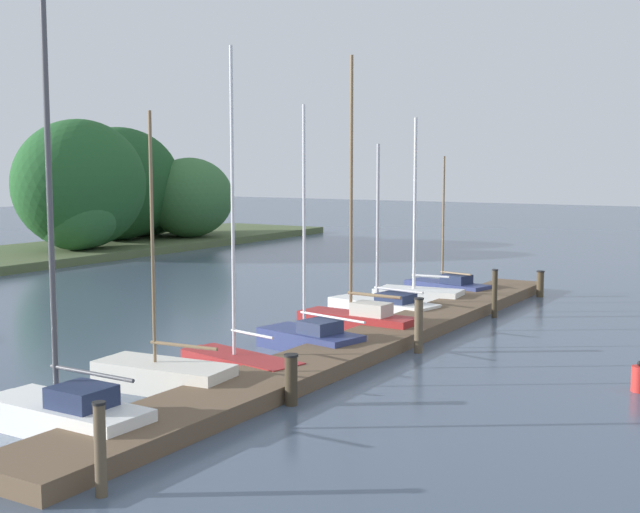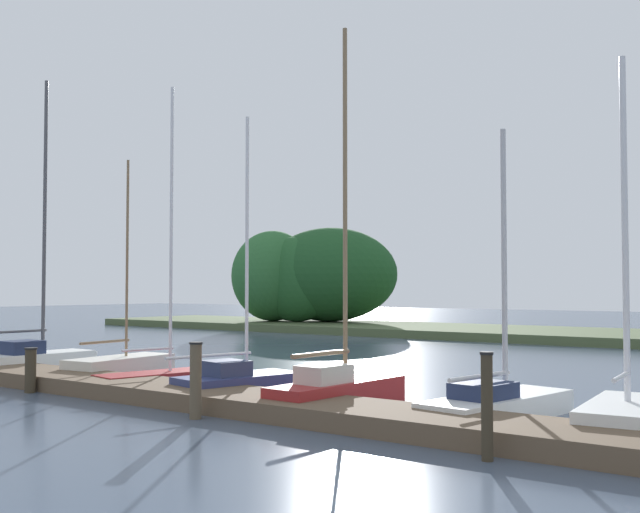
# 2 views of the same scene
# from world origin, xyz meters

# --- Properties ---
(dock_pier) EXTENTS (23.53, 1.80, 0.35)m
(dock_pier) POSITION_xyz_m (0.00, 11.32, 0.17)
(dock_pier) COLOR brown
(dock_pier) RESTS_ON ground
(sailboat_0) EXTENTS (1.22, 3.50, 8.36)m
(sailboat_0) POSITION_xyz_m (-9.29, 12.75, 0.46)
(sailboat_0) COLOR white
(sailboat_0) RESTS_ON ground
(sailboat_1) EXTENTS (1.43, 3.25, 5.82)m
(sailboat_1) POSITION_xyz_m (-6.21, 13.29, 0.33)
(sailboat_1) COLOR silver
(sailboat_1) RESTS_ON ground
(sailboat_2) EXTENTS (1.62, 3.47, 7.35)m
(sailboat_2) POSITION_xyz_m (-4.04, 12.86, 0.30)
(sailboat_2) COLOR maroon
(sailboat_2) RESTS_ON ground
(sailboat_3) EXTENTS (1.73, 3.40, 6.21)m
(sailboat_3) POSITION_xyz_m (-1.36, 12.61, 0.35)
(sailboat_3) COLOR navy
(sailboat_3) RESTS_ON ground
(sailboat_4) EXTENTS (1.12, 3.67, 7.70)m
(sailboat_4) POSITION_xyz_m (1.25, 12.66, 0.43)
(sailboat_4) COLOR maroon
(sailboat_4) RESTS_ON ground
(sailboat_5) EXTENTS (1.65, 3.94, 5.36)m
(sailboat_5) POSITION_xyz_m (4.31, 13.41, 0.32)
(sailboat_5) COLOR white
(sailboat_5) RESTS_ON ground
(sailboat_6) EXTENTS (1.42, 3.10, 6.26)m
(sailboat_6) POSITION_xyz_m (6.57, 13.26, 0.37)
(sailboat_6) COLOR white
(sailboat_6) RESTS_ON ground
(mooring_piling_1) EXTENTS (0.29, 0.29, 1.02)m
(mooring_piling_1) POSITION_xyz_m (-5.73, 10.27, 0.52)
(mooring_piling_1) COLOR #3D3323
(mooring_piling_1) RESTS_ON ground
(mooring_piling_2) EXTENTS (0.25, 0.25, 1.40)m
(mooring_piling_2) POSITION_xyz_m (-0.16, 10.08, 0.71)
(mooring_piling_2) COLOR brown
(mooring_piling_2) RESTS_ON ground
(mooring_piling_3) EXTENTS (0.19, 0.19, 1.51)m
(mooring_piling_3) POSITION_xyz_m (5.54, 10.13, 0.76)
(mooring_piling_3) COLOR #3D3323
(mooring_piling_3) RESTS_ON ground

